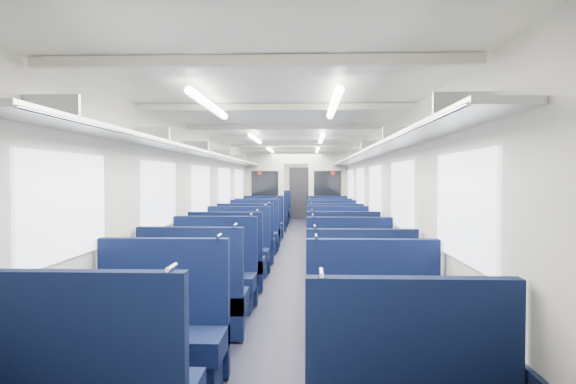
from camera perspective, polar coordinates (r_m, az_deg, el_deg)
The scene contains 39 objects.
floor at distance 11.16m, azimuth 0.52°, elevation -6.70°, with size 2.80×18.00×0.01m, color black.
ceiling at distance 11.07m, azimuth 0.53°, elevation 5.42°, with size 2.80×18.00×0.01m, color silver.
wall_left at distance 11.18m, azimuth -6.67°, elevation -0.65°, with size 0.02×18.00×2.35m, color beige.
dado_left at distance 11.24m, azimuth -6.58°, elevation -4.85°, with size 0.03×17.90×0.70m, color #0F1634.
wall_right at distance 11.10m, azimuth 7.76°, elevation -0.67°, with size 0.02×18.00×2.35m, color beige.
dado_right at distance 11.17m, azimuth 7.67°, elevation -4.90°, with size 0.03×17.90×0.70m, color #0F1634.
wall_far at distance 20.05m, azimuth 1.26°, elevation 0.38°, with size 2.80×0.02×2.35m, color beige.
luggage_rack_left at distance 11.15m, azimuth -5.73°, elevation 3.45°, with size 0.36×17.40×0.18m.
luggage_rack_right at distance 11.08m, azimuth 6.82°, elevation 3.46°, with size 0.36×17.40×0.18m.
windows at distance 10.59m, azimuth 0.45°, elevation 0.56°, with size 2.78×15.60×0.75m.
ceiling_fittings at distance 10.81m, azimuth 0.49°, elevation 5.19°, with size 2.70×16.06×0.11m.
end_door at distance 19.99m, azimuth 1.26°, elevation -0.13°, with size 0.75×0.06×2.00m, color black.
bulkhead at distance 14.41m, azimuth 0.91°, elevation 0.11°, with size 2.80×0.10×2.35m.
seat_2 at distance 4.26m, azimuth -14.09°, elevation -15.65°, with size 1.05×0.58×1.17m.
seat_3 at distance 4.14m, azimuth 9.56°, elevation -16.15°, with size 1.05×0.58×1.17m.
seat_4 at distance 5.39m, azimuth -10.42°, elevation -11.94°, with size 1.05×0.58×1.17m.
seat_5 at distance 5.16m, azimuth 7.99°, elevation -12.53°, with size 1.05×0.58×1.17m.
seat_6 at distance 6.44m, azimuth -8.25°, elevation -9.67°, with size 1.05×0.58×1.17m.
seat_7 at distance 6.28m, azimuth 6.91°, elevation -9.97°, with size 1.05×0.58×1.17m.
seat_8 at distance 7.47m, azimuth -6.76°, elevation -8.09°, with size 1.05×0.58×1.17m.
seat_9 at distance 7.57m, azimuth 6.08°, elevation -7.96°, with size 1.05×0.58×1.17m.
seat_10 at distance 8.57m, azimuth -5.58°, elevation -6.83°, with size 1.05×0.58×1.17m.
seat_11 at distance 8.68m, azimuth 5.57°, elevation -6.72°, with size 1.05×0.58×1.17m.
seat_12 at distance 9.73m, azimuth -4.64°, elevation -5.81°, with size 1.05×0.58×1.17m.
seat_13 at distance 9.70m, azimuth 5.21°, elevation -5.84°, with size 1.05×0.58×1.17m.
seat_14 at distance 11.05m, azimuth -3.82°, elevation -4.91°, with size 1.05×0.58×1.17m.
seat_15 at distance 10.82m, azimuth 4.89°, elevation -5.06°, with size 1.05×0.58×1.17m.
seat_16 at distance 11.98m, azimuth -3.35°, elevation -4.40°, with size 1.05×0.58×1.17m.
seat_17 at distance 12.02m, azimuth 4.62°, elevation -4.39°, with size 1.05×0.58×1.17m.
seat_18 at distance 13.33m, azimuth -2.78°, elevation -3.78°, with size 1.05×0.58×1.17m.
seat_19 at distance 13.30m, azimuth 4.38°, elevation -3.80°, with size 1.05×0.58×1.17m.
seat_20 at distance 15.33m, azimuth -2.13°, elevation -3.07°, with size 1.05×0.58×1.17m.
seat_21 at distance 15.23m, azimuth 4.10°, elevation -3.11°, with size 1.05×0.58×1.17m.
seat_22 at distance 16.32m, azimuth -1.87°, elevation -2.79°, with size 1.05×0.58×1.17m.
seat_23 at distance 16.34m, azimuth 3.97°, elevation -2.78°, with size 1.05×0.58×1.17m.
seat_24 at distance 17.57m, azimuth -1.58°, elevation -2.47°, with size 1.05×0.58×1.17m.
seat_25 at distance 17.47m, azimuth 3.85°, elevation -2.49°, with size 1.05×0.58×1.17m.
seat_26 at distance 18.81m, azimuth -1.33°, elevation -2.20°, with size 1.05×0.58×1.17m.
seat_27 at distance 18.64m, azimuth 3.74°, elevation -2.23°, with size 1.05×0.58×1.17m.
Camera 1 is at (0.32, -11.04, 1.62)m, focal length 32.02 mm.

